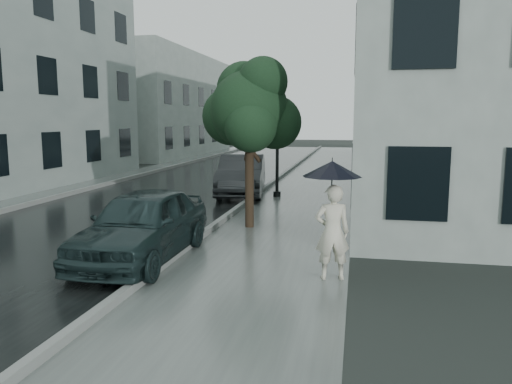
% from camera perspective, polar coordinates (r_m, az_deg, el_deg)
% --- Properties ---
extents(ground, '(120.00, 120.00, 0.00)m').
position_cam_1_polar(ground, '(9.57, -1.71, -9.22)').
color(ground, black).
rests_on(ground, ground).
extents(sidewalk, '(3.50, 60.00, 0.01)m').
position_cam_1_polar(sidewalk, '(21.16, 6.39, 0.50)').
color(sidewalk, slate).
rests_on(sidewalk, ground).
extents(kerb_near, '(0.15, 60.00, 0.15)m').
position_cam_1_polar(kerb_near, '(21.39, 1.51, 0.82)').
color(kerb_near, slate).
rests_on(kerb_near, ground).
extents(asphalt_road, '(6.85, 60.00, 0.00)m').
position_cam_1_polar(asphalt_road, '(22.27, -7.39, 0.87)').
color(asphalt_road, black).
rests_on(asphalt_road, ground).
extents(kerb_far, '(0.15, 60.00, 0.15)m').
position_cam_1_polar(kerb_far, '(23.62, -15.46, 1.24)').
color(kerb_far, slate).
rests_on(kerb_far, ground).
extents(sidewalk_far, '(1.70, 60.00, 0.01)m').
position_cam_1_polar(sidewalk_far, '(24.06, -17.42, 1.11)').
color(sidewalk_far, '#4C5451').
rests_on(sidewalk_far, ground).
extents(building_near, '(7.02, 36.00, 9.00)m').
position_cam_1_polar(building_near, '(28.63, 18.62, 11.19)').
color(building_near, '#92A09A').
rests_on(building_near, ground).
extents(building_far_b, '(7.02, 18.00, 8.00)m').
position_cam_1_polar(building_far_b, '(42.01, -10.86, 9.76)').
color(building_far_b, '#92A09A').
rests_on(building_far_b, ground).
extents(pedestrian, '(0.71, 0.55, 1.73)m').
position_cam_1_polar(pedestrian, '(9.09, 8.72, -4.55)').
color(pedestrian, beige).
rests_on(pedestrian, sidewalk).
extents(umbrella, '(1.37, 1.37, 1.27)m').
position_cam_1_polar(umbrella, '(8.91, 8.70, 2.63)').
color(umbrella, black).
rests_on(umbrella, ground).
extents(street_tree, '(2.69, 2.45, 4.46)m').
position_cam_1_polar(street_tree, '(13.23, -0.70, 9.45)').
color(street_tree, '#332619').
rests_on(street_tree, ground).
extents(lamp_post, '(0.85, 0.34, 4.71)m').
position_cam_1_polar(lamp_post, '(18.50, 1.97, 7.81)').
color(lamp_post, black).
rests_on(lamp_post, ground).
extents(car_near, '(1.73, 4.30, 1.46)m').
position_cam_1_polar(car_near, '(10.54, -12.85, -3.63)').
color(car_near, '#182829').
rests_on(car_near, ground).
extents(car_far, '(2.26, 4.81, 1.52)m').
position_cam_1_polar(car_far, '(19.03, -1.62, 1.98)').
color(car_far, '#25292B').
rests_on(car_far, ground).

